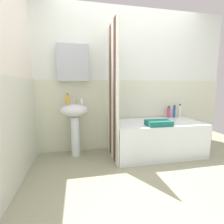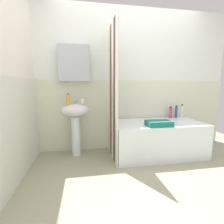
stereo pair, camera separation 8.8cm
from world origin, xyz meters
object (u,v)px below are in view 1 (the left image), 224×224
at_px(conditioner_bottle, 174,112).
at_px(towel_folded, 158,123).
at_px(toothbrush_cup, 82,101).
at_px(shampoo_bottle, 169,112).
at_px(sink, 75,118).
at_px(bathtub, 156,138).
at_px(lotion_bottle, 180,111).
at_px(soap_dispenser, 67,99).

xyz_separation_m(conditioner_bottle, towel_folded, (-0.59, -0.54, -0.07)).
bearing_deg(toothbrush_cup, shampoo_bottle, 3.45).
distance_m(sink, toothbrush_cup, 0.29).
bearing_deg(shampoo_bottle, sink, -176.47).
xyz_separation_m(sink, bathtub, (1.28, -0.19, -0.34)).
bearing_deg(sink, conditioner_bottle, 3.59).
distance_m(toothbrush_cup, lotion_bottle, 1.79).
bearing_deg(sink, soap_dispenser, -168.43).
xyz_separation_m(bathtub, shampoo_bottle, (0.38, 0.29, 0.37)).
bearing_deg(shampoo_bottle, toothbrush_cup, -176.55).
distance_m(soap_dispenser, toothbrush_cup, 0.22).
distance_m(soap_dispenser, shampoo_bottle, 1.79).
bearing_deg(toothbrush_cup, lotion_bottle, 3.17).
height_order(bathtub, conditioner_bottle, conditioner_bottle).
bearing_deg(soap_dispenser, lotion_bottle, 3.68).
distance_m(toothbrush_cup, towel_folded, 1.20).
bearing_deg(towel_folded, shampoo_bottle, 48.34).
xyz_separation_m(soap_dispenser, bathtub, (1.38, -0.17, -0.64)).
bearing_deg(lotion_bottle, sink, -176.74).
distance_m(bathtub, shampoo_bottle, 0.60).
xyz_separation_m(toothbrush_cup, conditioner_bottle, (1.66, 0.10, -0.23)).
distance_m(toothbrush_cup, shampoo_bottle, 1.57).
relative_size(shampoo_bottle, towel_folded, 0.59).
distance_m(shampoo_bottle, towel_folded, 0.71).
bearing_deg(towel_folded, soap_dispenser, 162.51).
relative_size(toothbrush_cup, conditioner_bottle, 0.36).
height_order(bathtub, towel_folded, towel_folded).
height_order(bathtub, shampoo_bottle, shampoo_bottle).
bearing_deg(sink, toothbrush_cup, 4.67).
relative_size(sink, shampoo_bottle, 3.95).
height_order(toothbrush_cup, shampoo_bottle, toothbrush_cup).
height_order(conditioner_bottle, towel_folded, conditioner_bottle).
xyz_separation_m(soap_dispenser, towel_folded, (1.29, -0.41, -0.33)).
height_order(toothbrush_cup, conditioner_bottle, toothbrush_cup).
xyz_separation_m(lotion_bottle, towel_folded, (-0.69, -0.53, -0.08)).
relative_size(soap_dispenser, bathtub, 0.12).
height_order(toothbrush_cup, towel_folded, toothbrush_cup).
distance_m(lotion_bottle, towel_folded, 0.88).
bearing_deg(conditioner_bottle, toothbrush_cup, -176.49).
bearing_deg(bathtub, soap_dispenser, 173.11).
bearing_deg(sink, shampoo_bottle, 3.53).
bearing_deg(bathtub, sink, 171.69).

